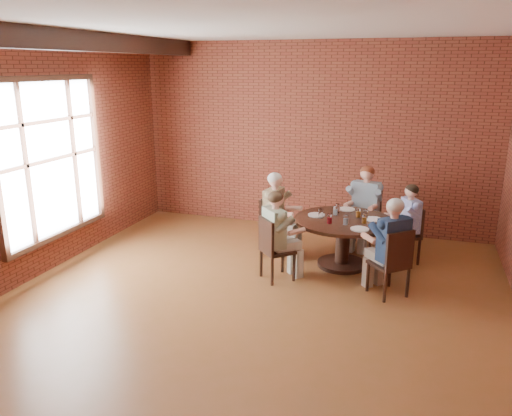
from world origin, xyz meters
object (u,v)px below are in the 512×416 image
(dining_table, at_px, (343,233))
(chair_e, at_px, (393,261))
(smartphone, at_px, (361,230))
(diner_e, at_px, (390,247))
(diner_a, at_px, (406,224))
(diner_c, at_px, (277,215))
(chair_a, at_px, (410,232))
(chair_b, at_px, (366,216))
(chair_c, at_px, (272,224))
(chair_d, at_px, (273,247))
(diner_b, at_px, (364,207))
(diner_d, at_px, (278,236))

(dining_table, distance_m, chair_e, 1.17)
(smartphone, bearing_deg, diner_e, -22.63)
(diner_a, xyz_separation_m, diner_c, (-1.97, -0.34, 0.06))
(chair_a, distance_m, chair_b, 0.92)
(chair_c, height_order, diner_c, diner_c)
(dining_table, relative_size, chair_c, 1.56)
(dining_table, bearing_deg, diner_c, 173.10)
(diner_a, relative_size, chair_d, 1.35)
(diner_b, distance_m, diner_e, 1.83)
(chair_a, xyz_separation_m, diner_d, (-1.76, -1.28, 0.16))
(dining_table, distance_m, diner_b, 0.99)
(dining_table, relative_size, chair_a, 1.67)
(chair_e, bearing_deg, diner_a, -137.12)
(smartphone, bearing_deg, diner_d, -146.68)
(chair_b, height_order, chair_d, chair_b)
(dining_table, xyz_separation_m, chair_e, (0.79, -0.86, -0.02))
(chair_c, xyz_separation_m, diner_e, (1.89, -0.94, 0.16))
(chair_d, bearing_deg, diner_a, -97.30)
(dining_table, distance_m, smartphone, 0.58)
(chair_d, distance_m, chair_e, 1.65)
(chair_a, bearing_deg, diner_a, -90.00)
(chair_a, height_order, chair_b, chair_b)
(diner_a, xyz_separation_m, chair_c, (-2.06, -0.33, -0.11))
(chair_b, bearing_deg, diner_a, -28.38)
(chair_b, relative_size, diner_d, 0.74)
(diner_c, distance_m, diner_d, 0.94)
(dining_table, xyz_separation_m, diner_c, (-1.07, 0.13, 0.15))
(diner_a, bearing_deg, chair_a, 90.00)
(chair_b, relative_size, diner_e, 0.72)
(dining_table, xyz_separation_m, diner_b, (0.20, 0.95, 0.16))
(diner_c, height_order, diner_d, diner_c)
(diner_b, height_order, diner_d, diner_b)
(chair_a, height_order, diner_b, diner_b)
(chair_b, height_order, chair_c, chair_b)
(dining_table, relative_size, diner_c, 1.09)
(smartphone, bearing_deg, chair_c, 175.05)
(chair_a, height_order, chair_d, chair_d)
(chair_a, height_order, diner_e, diner_e)
(diner_a, xyz_separation_m, chair_e, (-0.11, -1.33, -0.11))
(chair_a, distance_m, diner_b, 0.91)
(diner_a, xyz_separation_m, smartphone, (-0.59, -0.92, 0.14))
(diner_b, relative_size, diner_d, 1.06)
(diner_e, bearing_deg, chair_a, -142.49)
(dining_table, relative_size, smartphone, 10.35)
(chair_c, relative_size, chair_d, 1.03)
(chair_e, bearing_deg, dining_table, -90.00)
(chair_c, bearing_deg, diner_e, -109.43)
(diner_e, distance_m, smartphone, 0.56)
(diner_a, relative_size, chair_c, 1.31)
(diner_b, bearing_deg, diner_a, -22.89)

